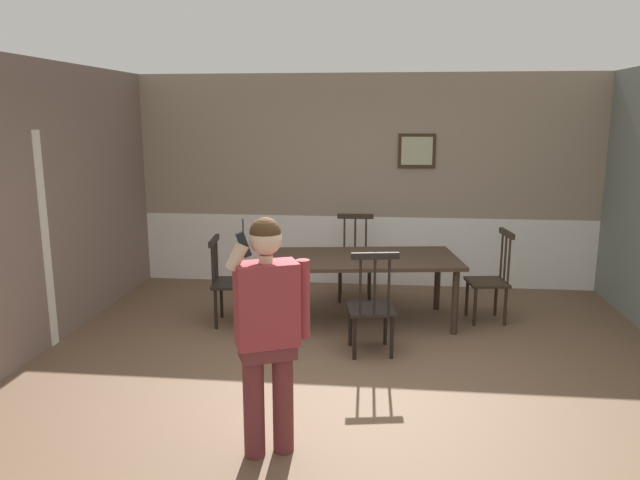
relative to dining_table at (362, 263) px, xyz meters
name	(u,v)px	position (x,y,z in m)	size (l,w,h in m)	color
ground_plane	(351,386)	(-0.02, -1.61, -0.66)	(7.00, 7.00, 0.00)	brown
room_back_partition	(366,185)	(-0.02, 1.57, 0.67)	(6.08, 0.17, 2.76)	gray
dining_table	(362,263)	(0.00, 0.00, 0.00)	(2.17, 1.29, 0.73)	#38281E
chair_near_window	(372,306)	(0.13, -0.89, -0.19)	(0.50, 0.50, 1.03)	black
chair_by_doorway	(231,281)	(-1.40, -0.19, -0.19)	(0.51, 0.51, 0.95)	black
chair_at_table_head	(355,260)	(-0.12, 0.89, -0.19)	(0.47, 0.47, 1.03)	#2D2319
chair_opposite_corner	(491,279)	(1.40, 0.19, -0.19)	(0.46, 0.46, 1.01)	#2D2319
person_figure	(268,324)	(-0.51, -2.68, 0.25)	(0.51, 0.36, 1.62)	brown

